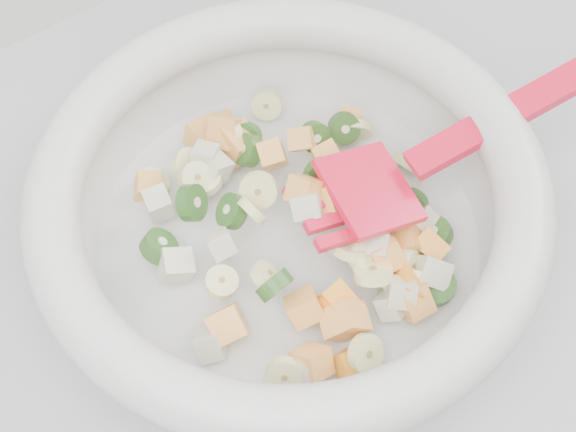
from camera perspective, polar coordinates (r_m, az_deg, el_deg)
counter at (r=1.08m, az=0.70°, el=-12.53°), size 2.00×0.60×0.90m
mixing_bowl at (r=0.61m, az=0.09°, el=0.41°), size 0.48×0.35×0.12m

